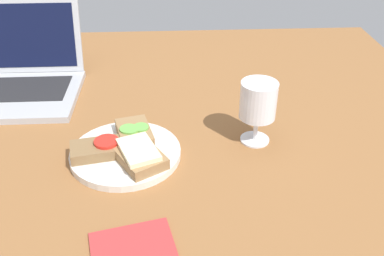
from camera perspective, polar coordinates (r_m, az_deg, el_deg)
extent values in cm
cube|color=brown|center=(90.77, -3.93, -3.36)|extent=(140.00, 140.00, 3.00)
cylinder|color=silver|center=(87.71, -8.84, -3.37)|extent=(22.33, 22.33, 1.49)
cube|color=#937047|center=(83.43, -7.10, -3.76)|extent=(11.99, 13.31, 2.20)
cube|color=#F4EAB7|center=(82.50, -7.17, -2.87)|extent=(9.28, 11.09, 0.98)
cube|color=#937047|center=(90.04, -7.69, -0.69)|extent=(8.77, 11.17, 2.43)
cylinder|color=#6BB74C|center=(89.06, -6.85, 0.08)|extent=(3.28, 3.28, 0.46)
cylinder|color=#6BB74C|center=(88.92, -8.51, -0.12)|extent=(3.55, 3.55, 0.44)
cylinder|color=#6BB74C|center=(88.73, -8.16, -0.17)|extent=(3.45, 3.45, 0.45)
cube|color=brown|center=(86.67, -12.03, -2.75)|extent=(12.76, 8.25, 2.18)
cylinder|color=red|center=(85.88, -11.42, -1.89)|extent=(4.20, 4.20, 0.62)
cylinder|color=red|center=(86.13, -11.34, -1.79)|extent=(4.95, 4.95, 0.56)
cylinder|color=white|center=(92.73, 8.35, -1.52)|extent=(6.21, 6.21, 0.40)
cylinder|color=white|center=(91.10, 8.50, 0.02)|extent=(0.95, 0.95, 5.54)
cylinder|color=white|center=(87.72, 8.84, 3.69)|extent=(7.57, 7.57, 7.79)
cylinder|color=white|center=(88.54, 8.75, 2.73)|extent=(6.97, 6.97, 4.40)
cube|color=#ADAFB5|center=(116.01, -22.60, 3.94)|extent=(31.43, 24.66, 1.57)
cube|color=#232326|center=(117.49, -22.39, 4.84)|extent=(25.77, 13.56, 0.16)
cube|color=#ADAFB5|center=(125.00, -21.69, 11.42)|extent=(30.80, 6.09, 19.26)
cube|color=black|center=(124.56, -21.75, 11.33)|extent=(27.65, 4.62, 16.04)
cube|color=#B23333|center=(69.19, -7.78, -16.00)|extent=(15.11, 13.84, 0.40)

